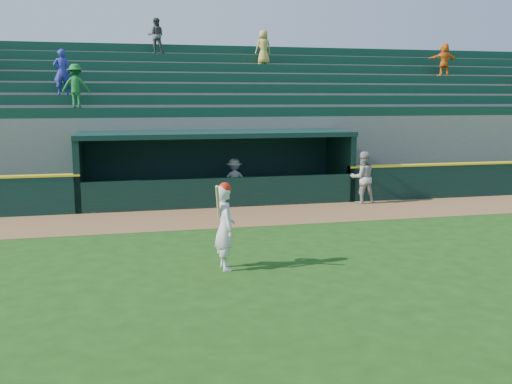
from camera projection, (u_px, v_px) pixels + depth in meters
ground at (272, 260)px, 12.77m from camera, size 120.00×120.00×0.00m
warning_track at (231, 217)px, 17.47m from camera, size 40.00×3.00×0.01m
dugout_player_front at (363, 178)px, 19.66m from camera, size 0.89×0.71×1.80m
dugout_player_inside at (234, 180)px, 20.20m from camera, size 1.00×0.62×1.49m
dugout at (215, 162)px, 20.24m from camera, size 9.40×2.80×2.46m
stands at (197, 127)px, 24.45m from camera, size 34.50×6.25×7.02m
batter_at_plate at (225, 226)px, 11.98m from camera, size 0.52×0.82×1.88m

